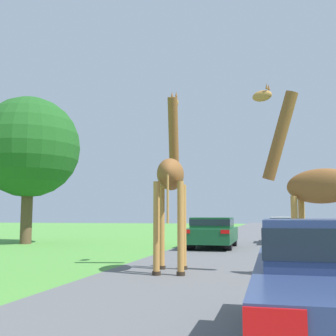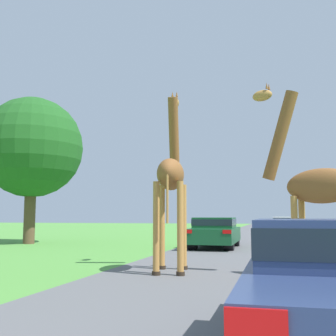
{
  "view_description": "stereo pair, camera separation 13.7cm",
  "coord_description": "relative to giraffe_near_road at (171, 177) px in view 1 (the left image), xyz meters",
  "views": [
    {
      "loc": [
        0.61,
        -0.31,
        1.47
      ],
      "look_at": [
        -2.06,
        10.64,
        2.76
      ],
      "focal_mm": 45.0,
      "sensor_mm": 36.0,
      "label": 1
    },
    {
      "loc": [
        0.74,
        -0.28,
        1.47
      ],
      "look_at": [
        -2.06,
        10.64,
        2.76
      ],
      "focal_mm": 45.0,
      "sensor_mm": 36.0,
      "label": 2
    }
  ],
  "objects": [
    {
      "name": "car_queue_right",
      "position": [
        -0.04,
        8.55,
        -1.78
      ],
      "size": [
        2.0,
        4.49,
        1.39
      ],
      "color": "#144C28",
      "rests_on": "ground"
    },
    {
      "name": "giraffe_near_road",
      "position": [
        0.0,
        0.0,
        0.0
      ],
      "size": [
        0.99,
        2.62,
        5.26
      ],
      "rotation": [
        0.0,
        0.0,
        0.15
      ],
      "color": "#B77F3D",
      "rests_on": "ground"
    },
    {
      "name": "car_queue_left",
      "position": [
        3.35,
        12.95,
        -1.76
      ],
      "size": [
        1.71,
        4.82,
        1.43
      ],
      "color": "silver",
      "rests_on": "ground"
    },
    {
      "name": "tree_centre_back",
      "position": [
        -9.99,
        8.93,
        2.62
      ],
      "size": [
        5.43,
        5.43,
        7.89
      ],
      "color": "brown",
      "rests_on": "ground"
    },
    {
      "name": "road",
      "position": [
        2.01,
        19.21,
        -2.52
      ],
      "size": [
        7.52,
        120.0,
        0.0
      ],
      "color": "#5B5B5E",
      "rests_on": "ground"
    },
    {
      "name": "giraffe_companion",
      "position": [
        3.63,
        -0.3,
        -0.24
      ],
      "size": [
        2.58,
        1.44,
        4.99
      ],
      "rotation": [
        0.0,
        0.0,
        1.15
      ],
      "color": "#B77F3D",
      "rests_on": "ground"
    }
  ]
}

